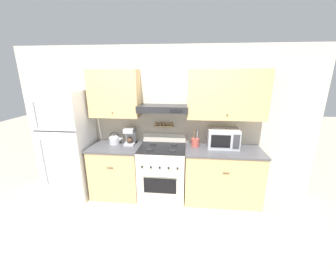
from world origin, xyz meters
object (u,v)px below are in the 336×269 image
Objects in this scene: refrigerator at (70,144)px; microwave at (223,138)px; stove_range at (162,172)px; utensil_crock at (195,142)px; tea_kettle at (115,139)px; coffee_maker at (130,136)px.

microwave is (2.60, 0.18, 0.14)m from refrigerator.
stove_range is 3.63× the size of utensil_crock.
tea_kettle is (0.74, 0.16, 0.07)m from refrigerator.
coffee_maker is (-0.58, 0.16, 0.59)m from stove_range.
tea_kettle is 1.41m from utensil_crock.
coffee_maker is 0.98× the size of utensil_crock.
utensil_crock is (-0.45, -0.02, -0.08)m from microwave.
refrigerator is 7.77× the size of tea_kettle.
stove_range is 0.58× the size of refrigerator.
stove_range is at bearing -15.02° from coffee_maker.
stove_range is at bearing -167.02° from utensil_crock.
refrigerator is at bearing -176.12° from microwave.
refrigerator reaches higher than microwave.
utensil_crock is at bearing -177.75° from microwave.
tea_kettle is at bearing 12.04° from refrigerator.
microwave is at bearing 8.20° from stove_range.
refrigerator is at bearing -169.52° from coffee_maker.
microwave is at bearing 3.88° from refrigerator.
stove_range is at bearing -171.80° from microwave.
refrigerator is at bearing -178.85° from stove_range.
refrigerator reaches higher than coffee_maker.
utensil_crock is (0.55, 0.13, 0.52)m from stove_range.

